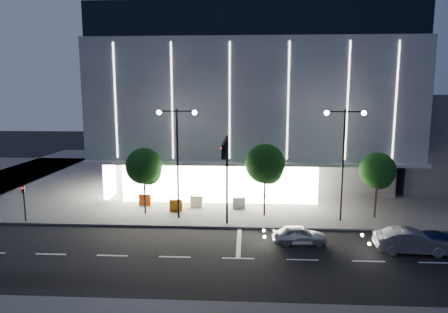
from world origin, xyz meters
name	(u,v)px	position (x,y,z in m)	size (l,w,h in m)	color
ground	(208,248)	(0.00, 0.00, 0.00)	(160.00, 160.00, 0.00)	black
sidewalk_museum	(266,175)	(5.00, 24.00, 0.07)	(70.00, 40.00, 0.15)	#474747
museum	(251,101)	(2.98, 22.31, 9.27)	(30.00, 25.80, 18.00)	#4C4C51
annex_building	(442,137)	(26.00, 24.00, 5.00)	(16.00, 20.00, 10.00)	#4C4C51
traffic_mast	(226,165)	(1.00, 3.34, 5.03)	(0.33, 5.89, 7.07)	black
street_lamp_west	(177,147)	(-3.00, 6.00, 5.96)	(3.16, 0.36, 9.00)	black
street_lamp_east	(344,148)	(10.00, 6.00, 5.96)	(3.16, 0.36, 9.00)	black
ped_signal_far	(24,200)	(-15.00, 4.50, 1.89)	(0.22, 0.24, 3.00)	black
tree_left	(144,168)	(-5.97, 7.02, 4.03)	(3.02, 3.02, 5.72)	black
tree_mid	(265,166)	(4.03, 7.02, 4.33)	(3.25, 3.25, 6.15)	black
tree_right	(377,172)	(13.03, 7.02, 3.88)	(2.91, 2.91, 5.51)	black
car_lead	(299,235)	(6.13, 1.19, 0.63)	(1.48, 3.68, 1.26)	silver
car_second	(412,241)	(13.18, 0.04, 0.77)	(1.63, 4.67, 1.54)	#9A9BA1
car_third	(438,241)	(15.09, 0.60, 0.62)	(1.73, 4.25, 1.23)	#15204F
barrier_a	(145,200)	(-6.65, 9.45, 0.65)	(1.10, 0.25, 1.00)	#C6390B
barrier_b	(196,202)	(-1.93, 9.12, 0.65)	(1.10, 0.25, 1.00)	white
barrier_c	(176,205)	(-3.55, 7.83, 0.65)	(1.10, 0.25, 1.00)	#D5620B
barrier_d	(239,203)	(1.86, 8.82, 0.65)	(1.10, 0.25, 1.00)	#BBBBBB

